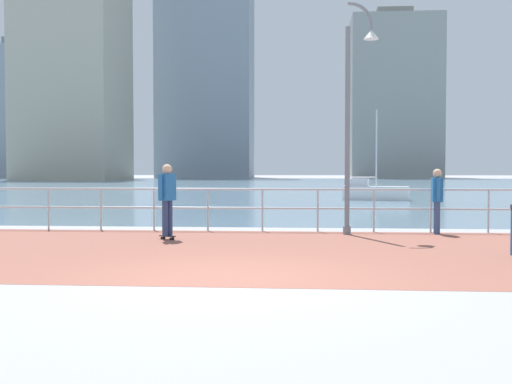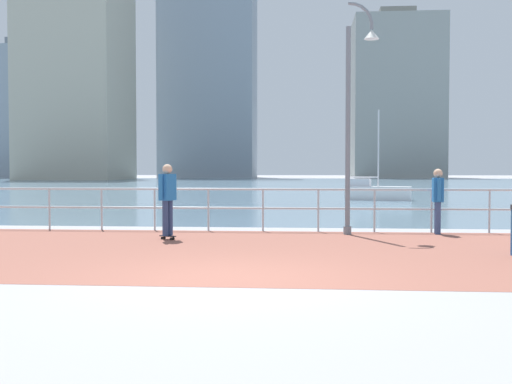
% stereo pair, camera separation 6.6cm
% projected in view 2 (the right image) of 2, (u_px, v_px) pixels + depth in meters
% --- Properties ---
extents(ground, '(220.00, 220.00, 0.00)m').
position_uv_depth(ground, '(293.00, 189.00, 48.68)').
color(ground, '#9E9EA3').
extents(brick_paving, '(28.00, 7.47, 0.01)m').
position_uv_depth(brick_paving, '(249.00, 250.00, 11.89)').
color(brick_paving, '#935647').
rests_on(brick_paving, ground).
extents(harbor_water, '(180.00, 88.00, 0.00)m').
position_uv_depth(harbor_water, '(295.00, 185.00, 60.42)').
color(harbor_water, slate).
rests_on(harbor_water, ground).
extents(waterfront_railing, '(25.25, 0.06, 1.10)m').
position_uv_depth(waterfront_railing, '(263.00, 202.00, 15.58)').
color(waterfront_railing, '#B2BCC1').
rests_on(waterfront_railing, ground).
extents(lamppost, '(0.82, 0.36, 5.58)m').
position_uv_depth(lamppost, '(355.00, 106.00, 14.69)').
color(lamppost, slate).
rests_on(lamppost, ground).
extents(skateboarder, '(0.41, 0.53, 1.69)m').
position_uv_depth(skateboarder, '(167.00, 194.00, 13.72)').
color(skateboarder, black).
rests_on(skateboarder, ground).
extents(bystander, '(0.26, 0.55, 1.59)m').
position_uv_depth(bystander, '(438.00, 196.00, 14.87)').
color(bystander, '#384C7A').
rests_on(bystander, ground).
extents(sailboat_gray, '(3.41, 1.73, 4.58)m').
position_uv_depth(sailboat_gray, '(376.00, 192.00, 31.19)').
color(sailboat_gray, white).
rests_on(sailboat_gray, ground).
extents(tower_slate, '(15.52, 15.53, 30.03)m').
position_uv_depth(tower_slate, '(395.00, 99.00, 110.73)').
color(tower_slate, '#939993').
rests_on(tower_slate, ground).
extents(tower_beige, '(14.17, 14.78, 33.34)m').
position_uv_depth(tower_beige, '(77.00, 75.00, 92.88)').
color(tower_beige, '#B2AD99').
rests_on(tower_beige, ground).
extents(tower_concrete, '(16.77, 11.39, 47.54)m').
position_uv_depth(tower_concrete, '(209.00, 52.00, 111.62)').
color(tower_concrete, '#8493A3').
rests_on(tower_concrete, ground).
extents(tower_brick, '(15.88, 13.27, 26.15)m').
position_uv_depth(tower_brick, '(29.00, 113.00, 116.85)').
color(tower_brick, '#8493A3').
rests_on(tower_brick, ground).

